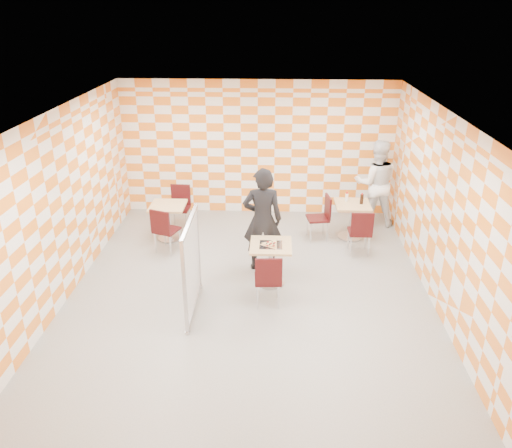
{
  "coord_description": "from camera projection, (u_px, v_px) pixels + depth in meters",
  "views": [
    {
      "loc": [
        0.41,
        -7.27,
        4.51
      ],
      "look_at": [
        0.1,
        0.2,
        1.15
      ],
      "focal_mm": 35.0,
      "sensor_mm": 36.0,
      "label": 1
    }
  ],
  "objects": [
    {
      "name": "partition",
      "position": [
        192.0,
        266.0,
        7.64
      ],
      "size": [
        0.08,
        1.38,
        1.55
      ],
      "color": "white",
      "rests_on": "ground"
    },
    {
      "name": "chair_empty_far",
      "position": [
        180.0,
        203.0,
        10.68
      ],
      "size": [
        0.44,
        0.45,
        0.92
      ],
      "color": "#380B0C",
      "rests_on": "ground"
    },
    {
      "name": "chair_empty_near",
      "position": [
        164.0,
        227.0,
        9.53
      ],
      "size": [
        0.55,
        0.55,
        0.92
      ],
      "color": "#380B0C",
      "rests_on": "ground"
    },
    {
      "name": "room_shell",
      "position": [
        251.0,
        197.0,
        8.37
      ],
      "size": [
        7.0,
        7.0,
        7.0
      ],
      "color": "gray",
      "rests_on": "ground"
    },
    {
      "name": "soda_bottle",
      "position": [
        362.0,
        199.0,
        10.04
      ],
      "size": [
        0.07,
        0.07,
        0.23
      ],
      "color": "black",
      "rests_on": "second_table"
    },
    {
      "name": "empty_table",
      "position": [
        169.0,
        216.0,
        10.12
      ],
      "size": [
        0.7,
        0.7,
        0.75
      ],
      "color": "#DDB977",
      "rests_on": "ground"
    },
    {
      "name": "main_table",
      "position": [
        271.0,
        257.0,
        8.5
      ],
      "size": [
        0.7,
        0.7,
        0.75
      ],
      "color": "#DDB977",
      "rests_on": "ground"
    },
    {
      "name": "second_table",
      "position": [
        352.0,
        215.0,
        10.18
      ],
      "size": [
        0.7,
        0.7,
        0.75
      ],
      "color": "#DDB977",
      "rests_on": "ground"
    },
    {
      "name": "man_dark",
      "position": [
        262.0,
        220.0,
        8.82
      ],
      "size": [
        0.72,
        0.49,
        1.92
      ],
      "primitive_type": "imported",
      "rotation": [
        0.0,
        0.0,
        3.19
      ],
      "color": "black",
      "rests_on": "ground"
    },
    {
      "name": "man_white",
      "position": [
        376.0,
        183.0,
        10.64
      ],
      "size": [
        0.94,
        0.74,
        1.88
      ],
      "primitive_type": "imported",
      "rotation": [
        0.0,
        0.0,
        3.11
      ],
      "color": "white",
      "rests_on": "ground"
    },
    {
      "name": "chair_second_side",
      "position": [
        322.0,
        214.0,
        10.13
      ],
      "size": [
        0.49,
        0.48,
        0.92
      ],
      "color": "#380B0C",
      "rests_on": "ground"
    },
    {
      "name": "pizza_on_foil",
      "position": [
        271.0,
        244.0,
        8.38
      ],
      "size": [
        0.4,
        0.4,
        0.04
      ],
      "color": "silver",
      "rests_on": "main_table"
    },
    {
      "name": "chair_second_front",
      "position": [
        361.0,
        229.0,
        9.44
      ],
      "size": [
        0.42,
        0.43,
        0.92
      ],
      "color": "#380B0C",
      "rests_on": "ground"
    },
    {
      "name": "sport_bottle",
      "position": [
        347.0,
        197.0,
        10.18
      ],
      "size": [
        0.06,
        0.06,
        0.2
      ],
      "color": "white",
      "rests_on": "second_table"
    },
    {
      "name": "chair_main_front",
      "position": [
        268.0,
        277.0,
        7.82
      ],
      "size": [
        0.45,
        0.46,
        0.92
      ],
      "color": "#380B0C",
      "rests_on": "ground"
    }
  ]
}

